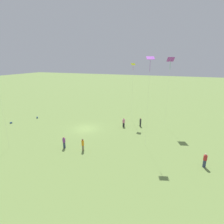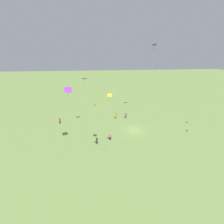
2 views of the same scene
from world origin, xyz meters
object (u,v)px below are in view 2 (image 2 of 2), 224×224
Objects in this scene: person_1 at (60,121)px; picnic_bag_1 at (187,130)px; person_2 at (110,136)px; kite_2 at (154,48)px; kite_4 at (110,99)px; person_0 at (126,115)px; picnic_bag_0 at (187,122)px; person_4 at (97,140)px; dog_0 at (95,105)px; kite_1 at (68,92)px; kite_0 at (85,81)px; person_3 at (116,116)px.

person_1 reaches higher than picnic_bag_1.
person_2 reaches higher than picnic_bag_1.
kite_2 is 1.72× the size of kite_4.
person_0 is 0.97× the size of person_1.
picnic_bag_0 is (-4.80, -16.06, -0.72)m from person_0.
picnic_bag_0 is (7.53, -24.61, -0.69)m from person_4.
kite_4 is at bearing -98.44° from person_0.
person_0 is 4.97× the size of picnic_bag_1.
dog_0 is 30.65m from picnic_bag_1.
person_4 is 4.73× the size of picnic_bag_1.
person_0 reaches higher than person_2.
kite_1 is at bearing 41.64° from person_2.
kite_0 reaches higher than picnic_bag_0.
person_0 is 0.98× the size of person_3.
kite_0 is 0.63× the size of kite_2.
person_3 reaches higher than person_4.
person_2 is at bearing -67.51° from person_4.
picnic_bag_0 is (-16.39, -25.14, -0.20)m from dog_0.
kite_0 is (6.09, 5.22, 11.19)m from person_2.
person_2 reaches higher than dog_0.
kite_4 is (-4.23, 0.44, 9.99)m from person_2.
dog_0 is at bearing 141.23° from person_0.
kite_2 is at bearing 129.95° from person_1.
person_1 is at bearing 4.98° from kite_0.
kite_1 is 28.67m from dog_0.
person_4 is 22.25m from picnic_bag_1.
picnic_bag_0 is at bearing -152.23° from kite_0.
picnic_bag_0 is at bearing 76.41° from kite_4.
kite_1 is 1.09× the size of kite_4.
person_0 is 2.87× the size of dog_0.
person_2 is (-9.21, -12.76, -0.06)m from person_1.
person_2 is 0.13× the size of kite_0.
person_4 reaches higher than picnic_bag_1.
person_0 is at bearing -35.87° from person_4.
dog_0 is (16.53, -1.74, -11.67)m from kite_0.
kite_2 reaches higher than dog_0.
kite_0 is 27.48× the size of picnic_bag_0.
person_0 is at bearing 76.95° from kite_1.
person_0 reaches higher than person_4.
kite_2 is at bearing 26.57° from picnic_bag_1.
kite_2 is (2.98, -10.44, 18.02)m from person_3.
person_2 is 26.26m from kite_2.
kite_2 is (15.07, -16.06, 18.09)m from person_4.
kite_4 is 28.99m from dog_0.
kite_0 is (7.38, 2.27, 11.18)m from person_4.
kite_1 reaches higher than kite_4.
kite_0 is at bearing 80.13° from picnic_bag_1.
person_1 is 14.38m from person_4.
kite_1 reaches higher than dog_0.
person_4 is at bearing 90.99° from kite_2.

